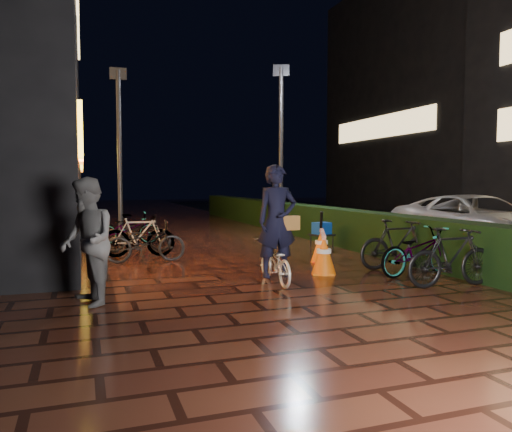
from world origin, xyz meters
name	(u,v)px	position (x,y,z in m)	size (l,w,h in m)	color
ground	(292,282)	(0.00, 0.00, 0.00)	(80.00, 80.00, 0.00)	#381911
asphalt_road	(483,235)	(9.00, 5.00, 0.00)	(11.00, 60.00, 0.01)	black
hedge	(288,218)	(3.30, 8.00, 0.50)	(0.70, 20.00, 1.00)	black
bystander_person	(87,242)	(-3.39, -0.60, 0.91)	(0.89, 0.69, 1.83)	#5A595C
van	(477,221)	(6.38, 2.50, 0.70)	(2.31, 5.02, 1.39)	#B4B4B9
lamp_post_hedge	(281,142)	(2.81, 7.49, 3.07)	(0.52, 0.29, 5.58)	black
lamp_post_sf	(119,147)	(-2.41, 6.89, 2.73)	(0.47, 0.14, 4.97)	black
cyclist	(276,240)	(-0.33, -0.08, 0.76)	(0.74, 1.44, 2.04)	white
traffic_barrier	(323,250)	(1.15, 1.09, 0.37)	(1.11, 1.78, 0.74)	orange
cart_assembly	(322,230)	(2.28, 3.40, 0.53)	(0.63, 0.66, 1.03)	black
parked_bikes_storefront	(136,234)	(-2.22, 4.46, 0.46)	(1.85, 3.98, 1.00)	black
parked_bikes_hedge	(420,251)	(2.42, -0.34, 0.48)	(1.87, 2.31, 1.00)	black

